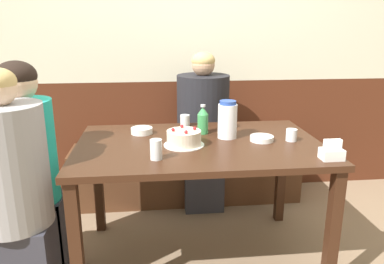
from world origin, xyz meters
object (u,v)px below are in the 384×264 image
Objects in this scene: napkin_holder at (332,152)px; bowl_rice_small at (142,131)px; bench_seat at (186,173)px; glass_tumbler_short at (291,135)px; water_pitcher at (227,120)px; glass_water_tall at (156,149)px; person_pale_blue_shirt at (29,176)px; soju_bottle at (203,120)px; bowl_side_dish at (262,138)px; bowl_soup_white at (227,124)px; person_teal_shirt at (203,132)px; glass_shot_small at (185,120)px; person_grey_tee at (13,195)px; birthday_cake at (184,138)px.

bowl_rice_small is (-0.96, 0.57, -0.02)m from napkin_holder.
glass_tumbler_short is (0.54, -0.85, 0.56)m from bench_seat.
water_pitcher is 2.19× the size of glass_water_tall.
person_pale_blue_shirt is (-1.14, -0.10, -0.27)m from water_pitcher.
bowl_side_dish is (0.32, -0.19, -0.07)m from soju_bottle.
bowl_soup_white reaches higher than bowl_side_dish.
person_teal_shirt is at bearing 115.64° from napkin_holder.
glass_shot_small is 1.14m from person_grey_tee.
birthday_cake reaches higher than bench_seat.
napkin_holder is at bearing -62.00° from bench_seat.
bowl_soup_white is at bearing 26.75° from person_grey_tee.
glass_water_tall reaches higher than glass_tumbler_short.
person_grey_tee is (-1.01, -0.46, -0.24)m from soju_bottle.
person_pale_blue_shirt is at bearing -138.57° from bench_seat.
birthday_cake is at bearing -120.87° from soju_bottle.
birthday_cake is 1.66× the size of bowl_side_dish.
glass_water_tall is at bearing -18.16° from person_pale_blue_shirt.
water_pitcher is at bearing 37.73° from glass_water_tall.
soju_bottle is at bearing 11.54° from person_pale_blue_shirt.
birthday_cake reaches higher than bowl_soup_white.
person_grey_tee is at bearing -90.00° from person_pale_blue_shirt.
bowl_soup_white is 0.57m from bowl_rice_small.
soju_bottle is 0.24m from bowl_soup_white.
person_grey_tee reaches higher than glass_shot_small.
person_pale_blue_shirt is at bearing -168.46° from soju_bottle.
bench_seat is at bearing 48.84° from person_grey_tee.
person_pale_blue_shirt reaches higher than water_pitcher.
glass_shot_small is 0.06× the size of person_grey_tee.
water_pitcher is 0.38m from glass_tumbler_short.
glass_shot_small reaches higher than glass_tumbler_short.
bowl_side_dish is 1.81× the size of glass_shot_small.
soju_bottle reaches higher than napkin_holder.
person_grey_tee is (-0.71, -0.02, -0.20)m from glass_water_tall.
napkin_holder is 0.09× the size of person_pale_blue_shirt.
glass_water_tall reaches higher than glass_shot_small.
soju_bottle is (0.05, -0.64, 0.61)m from bench_seat.
bowl_rice_small is at bearing -169.29° from bowl_soup_white.
water_pitcher is (0.27, 0.13, 0.07)m from birthday_cake.
bench_seat is 26.22× the size of glass_tumbler_short.
glass_water_tall is at bearing -124.10° from soju_bottle.
water_pitcher is (0.18, -0.75, 0.64)m from bench_seat.
napkin_holder is at bearing -6.33° from glass_water_tall.
glass_shot_small is at bearing -26.44° from person_teal_shirt.
bench_seat is at bearing 83.78° from glass_shot_small.
bowl_rice_small is at bearing 164.45° from water_pitcher.
soju_bottle is at bearing 24.40° from person_grey_tee.
soju_bottle is 1.78× the size of glass_water_tall.
bowl_rice_small is at bearing 131.96° from birthday_cake.
glass_shot_small is (-0.59, 0.40, 0.00)m from glass_tumbler_short.
napkin_holder is 0.90× the size of bowl_soup_white.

